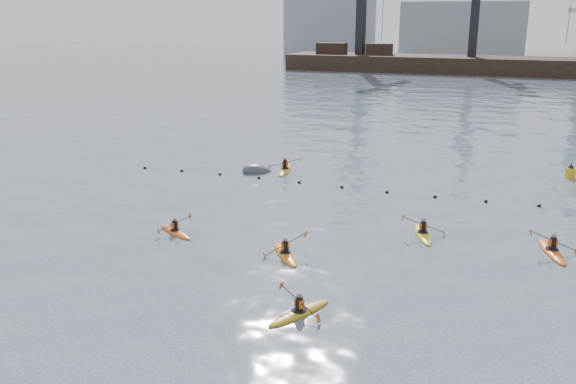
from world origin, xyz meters
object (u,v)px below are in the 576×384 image
at_px(kayaker_4, 552,250).
at_px(mooring_buoy, 257,172).
at_px(nav_buoy, 570,173).
at_px(kayaker_2, 175,231).
at_px(kayaker_0, 285,253).
at_px(kayaker_5, 285,170).
at_px(kayaker_1, 299,312).
at_px(kayaker_3, 423,233).

bearing_deg(kayaker_4, mooring_buoy, -41.10).
bearing_deg(nav_buoy, kayaker_2, -136.49).
xyz_separation_m(kayaker_0, nav_buoy, (13.66, 20.04, 0.26)).
bearing_deg(kayaker_5, nav_buoy, 4.38).
bearing_deg(kayaker_4, kayaker_2, -3.41).
relative_size(kayaker_5, nav_buoy, 3.10).
bearing_deg(kayaker_5, kayaker_1, -78.38).
xyz_separation_m(kayaker_2, nav_buoy, (20.11, 19.09, 0.27)).
relative_size(kayaker_4, nav_buoy, 2.97).
distance_m(kayaker_3, kayaker_5, 15.14).
xyz_separation_m(kayaker_3, kayaker_4, (6.12, -0.31, 0.00)).
xyz_separation_m(kayaker_0, mooring_buoy, (-7.34, 14.08, -0.10)).
distance_m(kayaker_0, nav_buoy, 24.25).
bearing_deg(kayaker_0, kayaker_5, 74.25).
bearing_deg(nav_buoy, kayaker_4, -96.86).
bearing_deg(kayaker_0, kayaker_3, 5.10).
xyz_separation_m(kayaker_0, kayaker_2, (-6.45, 0.95, -0.01)).
relative_size(kayaker_4, kayaker_5, 0.96).
relative_size(kayaker_0, kayaker_2, 1.04).
relative_size(kayaker_0, mooring_buoy, 1.33).
relative_size(kayaker_3, kayaker_4, 0.95).
bearing_deg(kayaker_0, mooring_buoy, 81.50).
distance_m(kayaker_0, kayaker_2, 6.52).
bearing_deg(kayaker_2, nav_buoy, -15.60).
bearing_deg(kayaker_3, kayaker_4, -21.05).
relative_size(kayaker_0, kayaker_4, 0.84).
xyz_separation_m(kayaker_1, kayaker_5, (-8.11, 20.40, 0.01)).
bearing_deg(kayaker_3, kayaker_5, 119.91).
relative_size(kayaker_4, mooring_buoy, 1.60).
bearing_deg(kayaker_1, kayaker_4, 73.79).
bearing_deg(nav_buoy, kayaker_0, -124.29).
bearing_deg(mooring_buoy, kayaker_3, -34.95).
xyz_separation_m(kayaker_2, kayaker_4, (18.26, 3.72, 0.02)).
distance_m(kayaker_1, mooring_buoy, 21.77).
xyz_separation_m(kayaker_1, nav_buoy, (11.13, 25.35, 0.26)).
height_order(kayaker_2, kayaker_3, kayaker_3).
bearing_deg(kayaker_0, kayaker_4, -14.48).
height_order(kayaker_0, kayaker_2, kayaker_0).
distance_m(kayaker_1, kayaker_5, 21.95).
xyz_separation_m(kayaker_1, mooring_buoy, (-9.87, 19.40, -0.10)).
bearing_deg(nav_buoy, kayaker_1, -113.70).
height_order(kayaker_4, mooring_buoy, kayaker_4).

